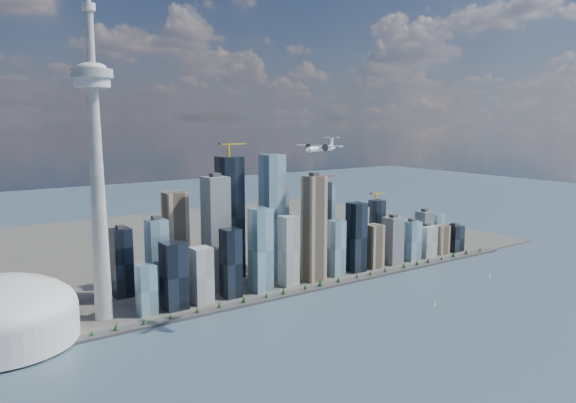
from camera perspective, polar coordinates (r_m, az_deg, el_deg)
ground at (r=781.90m, az=11.65°, el=-13.81°), size 4000.00×4000.00×0.00m
seawall at (r=958.35m, az=0.59°, el=-9.27°), size 1100.00×22.00×4.00m
land at (r=1337.37m, az=-10.75°, el=-4.31°), size 1400.00×900.00×3.00m
shoreline_trees at (r=956.30m, az=0.59°, el=-8.88°), size 960.53×7.20×8.80m
skyscraper_cluster at (r=1040.91m, az=0.48°, el=-3.56°), size 736.00×142.00×248.81m
needle_tower at (r=836.48m, az=-18.90°, el=4.02°), size 56.00×56.00×550.50m
airplane at (r=770.36m, az=3.37°, el=5.45°), size 75.22×67.35×18.95m
sailboat_west at (r=932.21m, az=14.69°, el=-9.98°), size 7.71×3.21×10.64m
sailboat_east at (r=1126.42m, az=19.82°, el=-7.02°), size 6.67×2.62×9.21m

